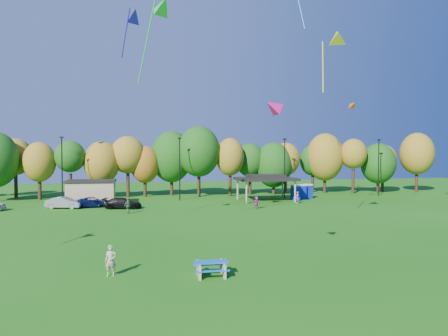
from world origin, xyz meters
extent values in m
plane|color=#19600F|center=(0.00, 0.00, 0.00)|extent=(160.00, 160.00, 0.00)
cylinder|color=black|center=(-22.13, 48.25, 1.90)|extent=(0.50, 0.50, 3.79)
ellipsoid|color=olive|center=(-22.13, 48.25, 6.32)|extent=(4.94, 4.94, 5.58)
cylinder|color=black|center=(-18.02, 45.01, 1.67)|extent=(0.50, 0.50, 3.34)
ellipsoid|color=olive|center=(-18.02, 45.01, 5.56)|extent=(4.61, 4.61, 5.88)
cylinder|color=black|center=(-13.72, 44.85, 1.91)|extent=(0.50, 0.50, 3.82)
ellipsoid|color=#144C0F|center=(-13.72, 44.85, 6.36)|extent=(4.43, 4.43, 4.73)
cylinder|color=black|center=(-9.30, 45.50, 1.63)|extent=(0.50, 0.50, 3.25)
ellipsoid|color=olive|center=(-9.30, 45.50, 5.42)|extent=(5.33, 5.33, 6.53)
cylinder|color=black|center=(-5.45, 46.07, 1.98)|extent=(0.50, 0.50, 3.96)
ellipsoid|color=olive|center=(-5.45, 46.07, 6.61)|extent=(5.31, 5.31, 5.82)
cylinder|color=black|center=(-2.85, 46.34, 1.52)|extent=(0.50, 0.50, 3.05)
ellipsoid|color=#995914|center=(-2.85, 46.34, 5.08)|extent=(4.54, 4.54, 5.87)
cylinder|color=black|center=(1.42, 47.53, 1.89)|extent=(0.50, 0.50, 3.77)
ellipsoid|color=#144C0F|center=(1.42, 47.53, 6.29)|extent=(6.69, 6.69, 8.35)
cylinder|color=black|center=(5.46, 44.54, 2.14)|extent=(0.50, 0.50, 4.28)
ellipsoid|color=#144C0F|center=(5.46, 44.54, 7.14)|extent=(6.64, 6.64, 8.01)
cylinder|color=black|center=(10.41, 44.21, 1.88)|extent=(0.50, 0.50, 3.76)
ellipsoid|color=olive|center=(10.41, 44.21, 6.27)|extent=(4.49, 4.49, 6.02)
cylinder|color=black|center=(14.29, 46.25, 1.72)|extent=(0.50, 0.50, 3.43)
ellipsoid|color=#144C0F|center=(14.29, 46.25, 5.72)|extent=(4.77, 4.77, 5.63)
cylinder|color=black|center=(18.11, 45.40, 1.48)|extent=(0.50, 0.50, 2.95)
ellipsoid|color=#144C0F|center=(18.11, 45.40, 4.92)|extent=(6.14, 6.14, 7.54)
cylinder|color=black|center=(20.39, 45.86, 1.76)|extent=(0.50, 0.50, 3.52)
ellipsoid|color=olive|center=(20.39, 45.86, 5.87)|extent=(4.78, 4.78, 5.53)
cylinder|color=black|center=(26.06, 47.51, 1.69)|extent=(0.50, 0.50, 3.39)
ellipsoid|color=#144C0F|center=(26.06, 47.51, 5.64)|extent=(4.54, 4.54, 5.46)
cylinder|color=black|center=(27.70, 46.23, 1.86)|extent=(0.50, 0.50, 3.72)
ellipsoid|color=olive|center=(27.70, 46.23, 6.20)|extent=(6.32, 6.32, 8.24)
cylinder|color=black|center=(31.99, 44.27, 2.03)|extent=(0.50, 0.50, 4.06)
ellipsoid|color=olive|center=(31.99, 44.27, 6.77)|extent=(4.50, 4.50, 5.13)
cylinder|color=black|center=(37.07, 44.81, 1.53)|extent=(0.50, 0.50, 3.05)
ellipsoid|color=#144C0F|center=(37.07, 44.81, 5.09)|extent=(5.97, 5.97, 7.05)
cylinder|color=black|center=(38.98, 46.35, 1.78)|extent=(0.50, 0.50, 3.55)
ellipsoid|color=olive|center=(38.98, 46.35, 5.92)|extent=(4.60, 4.60, 4.99)
cylinder|color=black|center=(44.51, 44.51, 2.03)|extent=(0.50, 0.50, 4.07)
ellipsoid|color=olive|center=(44.51, 44.51, 6.78)|extent=(5.83, 5.83, 7.42)
cylinder|color=black|center=(-14.00, 40.00, 4.50)|extent=(0.16, 0.16, 9.00)
cube|color=black|center=(-14.00, 40.00, 9.00)|extent=(0.50, 0.25, 0.18)
cylinder|color=black|center=(2.00, 40.00, 4.50)|extent=(0.16, 0.16, 9.00)
cube|color=black|center=(2.00, 40.00, 9.00)|extent=(0.50, 0.25, 0.18)
cylinder|color=black|center=(18.00, 40.00, 4.50)|extent=(0.16, 0.16, 9.00)
cube|color=black|center=(18.00, 40.00, 9.00)|extent=(0.50, 0.25, 0.18)
cylinder|color=black|center=(34.00, 40.00, 4.50)|extent=(0.16, 0.16, 9.00)
cube|color=black|center=(34.00, 40.00, 9.00)|extent=(0.50, 0.25, 0.18)
cube|color=tan|center=(-10.00, 38.00, 1.50)|extent=(6.00, 4.00, 3.00)
cube|color=black|center=(-10.00, 38.00, 3.12)|extent=(6.30, 4.30, 0.25)
cylinder|color=tan|center=(10.50, 34.50, 1.50)|extent=(0.24, 0.24, 3.00)
cylinder|color=tan|center=(17.50, 34.50, 1.50)|extent=(0.24, 0.24, 3.00)
cylinder|color=tan|center=(10.50, 39.50, 1.50)|extent=(0.24, 0.24, 3.00)
cylinder|color=tan|center=(17.50, 39.50, 1.50)|extent=(0.24, 0.24, 3.00)
cube|color=black|center=(14.00, 37.00, 3.15)|extent=(8.20, 6.20, 0.35)
cube|color=black|center=(14.00, 37.00, 3.55)|extent=(5.00, 3.50, 0.45)
cube|color=#0C1FA3|center=(18.68, 37.28, 1.00)|extent=(1.10, 1.10, 2.00)
cube|color=silver|center=(18.68, 37.28, 2.09)|extent=(1.15, 1.15, 0.18)
cube|color=#0C1FA3|center=(19.98, 38.08, 1.00)|extent=(1.10, 1.10, 2.00)
cube|color=silver|center=(19.98, 38.08, 2.09)|extent=(1.15, 1.15, 0.18)
cube|color=#0C1FA3|center=(21.28, 38.71, 1.00)|extent=(1.10, 1.10, 2.00)
cube|color=silver|center=(21.28, 38.71, 2.09)|extent=(1.15, 1.15, 0.18)
cube|color=tan|center=(-0.53, 3.87, 0.37)|extent=(0.20, 1.51, 0.75)
cube|color=tan|center=(0.82, 3.81, 0.37)|extent=(0.20, 1.51, 0.75)
cube|color=blue|center=(0.14, 3.84, 0.78)|extent=(1.90, 0.87, 0.06)
cube|color=blue|center=(0.11, 3.20, 0.46)|extent=(1.88, 0.35, 0.05)
cube|color=blue|center=(0.17, 4.49, 0.46)|extent=(1.88, 0.35, 0.05)
imported|color=tan|center=(-5.26, 4.99, 0.85)|extent=(0.65, 0.45, 1.71)
imported|color=gray|center=(-12.82, 34.48, 0.71)|extent=(4.56, 2.45, 1.43)
imported|color=#0D164F|center=(-9.45, 34.97, 0.64)|extent=(4.84, 2.79, 1.27)
imported|color=black|center=(-5.75, 32.85, 0.67)|extent=(4.92, 2.75, 1.35)
imported|color=#A74E94|center=(17.26, 33.09, 0.82)|extent=(0.47, 0.65, 1.63)
imported|color=#9D4187|center=(10.30, 29.15, 0.80)|extent=(1.56, 0.88, 1.61)
imported|color=#546D43|center=(-4.97, 28.48, 0.89)|extent=(1.10, 0.98, 1.78)
cone|color=#221B96|center=(-4.07, 17.22, 18.37)|extent=(2.07, 2.22, 1.75)
cylinder|color=#221B96|center=(-4.70, 16.20, 16.57)|extent=(0.85, 1.30, 3.79)
cone|color=#D50B6E|center=(3.42, 3.12, 9.28)|extent=(1.31, 1.04, 1.28)
cone|color=green|center=(-1.79, 15.05, 18.58)|extent=(2.59, 2.72, 2.17)
cylinder|color=green|center=(-3.03, 13.35, 15.43)|extent=(1.55, 2.07, 6.61)
cone|color=yellow|center=(12.41, 13.06, 16.49)|extent=(2.28, 2.57, 2.11)
cylinder|color=yellow|center=(11.82, 14.44, 14.24)|extent=(0.80, 1.70, 4.73)
cone|color=#D94B19|center=(22.38, 27.83, 12.85)|extent=(1.14, 1.41, 1.34)
cylinder|color=#28C8FF|center=(15.86, 29.22, 24.71)|extent=(0.50, 2.13, 5.67)
camera|label=1|loc=(-3.66, -17.58, 6.71)|focal=32.00mm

